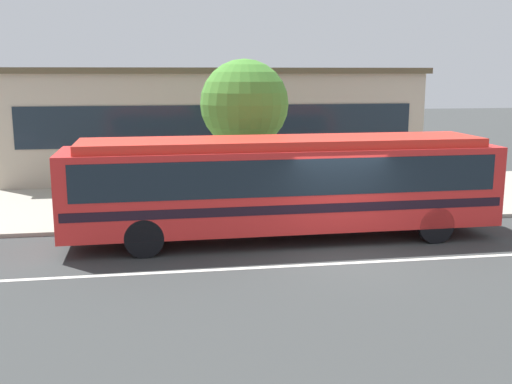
{
  "coord_description": "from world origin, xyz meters",
  "views": [
    {
      "loc": [
        -4.69,
        -14.63,
        4.61
      ],
      "look_at": [
        -1.98,
        2.01,
        1.3
      ],
      "focal_mm": 42.8,
      "sensor_mm": 36.0,
      "label": 1
    }
  ],
  "objects_px": {
    "pedestrian_waiting_near_sign": "(201,188)",
    "transit_bus": "(283,181)",
    "pedestrian_walking_along_curb": "(271,181)",
    "street_tree_near_stop": "(244,105)",
    "bus_stop_sign": "(434,162)"
  },
  "relations": [
    {
      "from": "pedestrian_waiting_near_sign",
      "to": "pedestrian_walking_along_curb",
      "type": "distance_m",
      "value": 2.6
    },
    {
      "from": "transit_bus",
      "to": "street_tree_near_stop",
      "type": "relative_size",
      "value": 2.43
    },
    {
      "from": "pedestrian_waiting_near_sign",
      "to": "bus_stop_sign",
      "type": "bearing_deg",
      "value": -2.12
    },
    {
      "from": "pedestrian_waiting_near_sign",
      "to": "bus_stop_sign",
      "type": "height_order",
      "value": "bus_stop_sign"
    },
    {
      "from": "pedestrian_waiting_near_sign",
      "to": "bus_stop_sign",
      "type": "distance_m",
      "value": 7.45
    },
    {
      "from": "transit_bus",
      "to": "pedestrian_walking_along_curb",
      "type": "distance_m",
      "value": 3.28
    },
    {
      "from": "pedestrian_walking_along_curb",
      "to": "pedestrian_waiting_near_sign",
      "type": "bearing_deg",
      "value": -155.42
    },
    {
      "from": "pedestrian_walking_along_curb",
      "to": "street_tree_near_stop",
      "type": "height_order",
      "value": "street_tree_near_stop"
    },
    {
      "from": "pedestrian_waiting_near_sign",
      "to": "pedestrian_walking_along_curb",
      "type": "bearing_deg",
      "value": 24.58
    },
    {
      "from": "pedestrian_waiting_near_sign",
      "to": "transit_bus",
      "type": "bearing_deg",
      "value": -45.27
    },
    {
      "from": "transit_bus",
      "to": "bus_stop_sign",
      "type": "relative_size",
      "value": 4.57
    },
    {
      "from": "transit_bus",
      "to": "pedestrian_waiting_near_sign",
      "type": "bearing_deg",
      "value": 134.73
    },
    {
      "from": "bus_stop_sign",
      "to": "street_tree_near_stop",
      "type": "bearing_deg",
      "value": 163.53
    },
    {
      "from": "pedestrian_walking_along_curb",
      "to": "street_tree_near_stop",
      "type": "bearing_deg",
      "value": 155.33
    },
    {
      "from": "pedestrian_walking_along_curb",
      "to": "street_tree_near_stop",
      "type": "distance_m",
      "value": 2.66
    }
  ]
}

